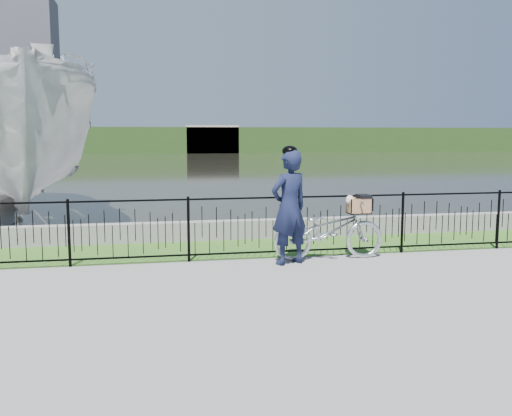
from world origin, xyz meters
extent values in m
plane|color=gray|center=(0.00, 0.00, 0.00)|extent=(120.00, 120.00, 0.00)
cube|color=#36641F|center=(0.00, 2.60, 0.00)|extent=(60.00, 2.00, 0.01)
plane|color=black|center=(0.00, 33.00, 0.00)|extent=(120.00, 120.00, 0.00)
cube|color=gray|center=(0.00, 3.60, 0.20)|extent=(60.00, 0.30, 0.40)
cube|color=#27441A|center=(0.00, 60.00, 1.50)|extent=(120.00, 6.00, 3.00)
cube|color=#B3A490|center=(6.00, 58.50, 1.60)|extent=(6.00, 3.00, 3.20)
imported|color=silver|center=(1.46, 1.33, 0.53)|extent=(2.01, 0.70, 1.05)
cube|color=black|center=(2.02, 1.33, 0.81)|extent=(0.38, 0.18, 0.02)
cube|color=#9E6E49|center=(2.02, 1.33, 0.82)|extent=(0.40, 0.28, 0.01)
cube|color=#9E6E49|center=(2.02, 1.46, 0.95)|extent=(0.40, 0.02, 0.28)
cube|color=#9E6E49|center=(2.02, 1.20, 0.95)|extent=(0.40, 0.02, 0.28)
cube|color=#9E6E49|center=(2.21, 1.33, 0.95)|extent=(0.01, 0.28, 0.28)
cube|color=#9E6E49|center=(1.83, 1.33, 0.95)|extent=(0.02, 0.28, 0.28)
cube|color=black|center=(2.11, 1.33, 1.12)|extent=(0.22, 0.29, 0.06)
cube|color=black|center=(2.23, 1.33, 0.98)|extent=(0.02, 0.29, 0.22)
ellipsoid|color=silver|center=(2.00, 1.33, 0.94)|extent=(0.31, 0.22, 0.20)
sphere|color=silver|center=(1.85, 1.31, 1.07)|extent=(0.15, 0.15, 0.15)
sphere|color=silver|center=(1.80, 1.29, 1.04)|extent=(0.07, 0.07, 0.07)
sphere|color=black|center=(1.77, 1.28, 1.03)|extent=(0.02, 0.02, 0.02)
cone|color=olive|center=(1.85, 1.37, 1.13)|extent=(0.06, 0.08, 0.08)
cone|color=olive|center=(1.87, 1.27, 1.13)|extent=(0.06, 0.08, 0.08)
imported|color=#121833|center=(0.68, 1.10, 0.98)|extent=(0.84, 0.71, 1.96)
ellipsoid|color=black|center=(0.68, 1.10, 1.94)|extent=(0.26, 0.29, 0.18)
imported|color=silver|center=(-5.05, 7.90, 1.96)|extent=(6.27, 10.81, 3.93)
cube|color=#3F3F47|center=(-5.05, 7.90, 4.93)|extent=(2.20, 1.60, 1.60)
camera|label=1|loc=(-1.72, -8.24, 2.23)|focal=40.00mm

